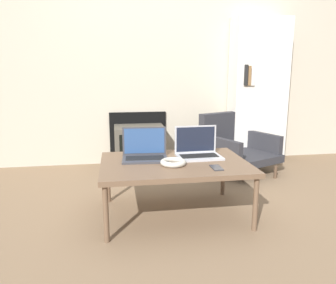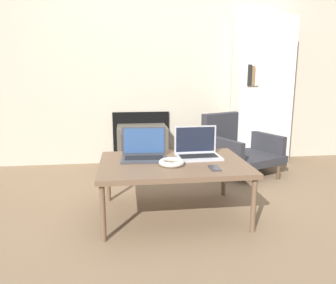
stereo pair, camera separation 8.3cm
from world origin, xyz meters
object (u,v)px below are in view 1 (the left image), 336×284
object	(u,v)px
headphones	(173,162)
phone	(217,168)
laptop_right	(198,150)
tv	(139,147)
armchair	(234,145)
laptop_left	(145,152)

from	to	relation	value
headphones	phone	distance (m)	0.32
laptop_right	phone	distance (m)	0.35
tv	armchair	distance (m)	1.07
laptop_right	tv	xyz separation A→B (m)	(-0.38, 1.20, -0.23)
laptop_right	headphones	world-z (taller)	laptop_right
phone	tv	size ratio (longest dim) A/B	0.23
laptop_right	armchair	world-z (taller)	laptop_right
laptop_right	phone	bearing A→B (deg)	-83.31
laptop_left	armchair	size ratio (longest dim) A/B	0.41
laptop_left	laptop_right	size ratio (longest dim) A/B	1.02
phone	armchair	size ratio (longest dim) A/B	0.15
laptop_right	armchair	distance (m)	1.18
headphones	tv	world-z (taller)	tv
tv	armchair	size ratio (longest dim) A/B	0.64
phone	armchair	distance (m)	1.44
laptop_left	headphones	xyz separation A→B (m)	(0.19, -0.21, -0.03)
headphones	armchair	distance (m)	1.48
laptop_left	phone	bearing A→B (deg)	-32.27
armchair	phone	bearing A→B (deg)	-139.32
phone	headphones	bearing A→B (deg)	154.91
laptop_left	tv	world-z (taller)	laptop_left
laptop_right	headphones	bearing A→B (deg)	-139.94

